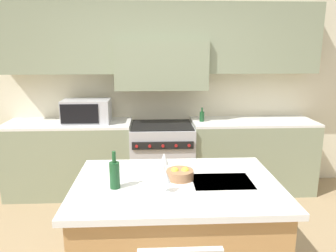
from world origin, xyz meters
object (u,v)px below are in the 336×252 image
range_stove (162,159)px  wine_bottle (115,174)px  oil_bottle_on_counter (202,116)px  wine_glass_near (165,177)px  fruit_bowl (180,174)px  wine_glass_far (164,160)px  microwave (87,111)px

range_stove → wine_bottle: wine_bottle is taller
wine_bottle → oil_bottle_on_counter: size_ratio=1.53×
range_stove → oil_bottle_on_counter: size_ratio=5.14×
wine_bottle → oil_bottle_on_counter: 2.07m
wine_glass_near → fruit_bowl: wine_glass_near is taller
wine_glass_far → wine_glass_near: bearing=-90.9°
wine_glass_far → fruit_bowl: size_ratio=0.79×
wine_glass_far → oil_bottle_on_counter: bearing=71.2°
range_stove → fruit_bowl: size_ratio=4.40×
range_stove → fruit_bowl: (0.08, -1.72, 0.48)m
wine_bottle → oil_bottle_on_counter: bearing=64.2°
wine_glass_far → fruit_bowl: 0.19m
microwave → wine_bottle: 1.96m
wine_bottle → fruit_bowl: bearing=16.6°
wine_glass_near → fruit_bowl: size_ratio=0.79×
wine_bottle → wine_glass_far: wine_bottle is taller
oil_bottle_on_counter → wine_bottle: bearing=-115.8°
fruit_bowl → oil_bottle_on_counter: size_ratio=1.17×
wine_glass_near → wine_glass_far: 0.35m
fruit_bowl → wine_glass_near: bearing=-118.1°
microwave → wine_bottle: size_ratio=2.13×
wine_glass_near → wine_glass_far: same height
range_stove → microwave: (-0.94, 0.02, 0.64)m
microwave → fruit_bowl: 2.03m
range_stove → wine_glass_near: (-0.04, -1.95, 0.55)m
microwave → wine_glass_near: (0.90, -1.97, -0.09)m
wine_glass_near → oil_bottle_on_counter: oil_bottle_on_counter is taller
range_stove → oil_bottle_on_counter: oil_bottle_on_counter is taller
microwave → wine_glass_near: size_ratio=3.52×
oil_bottle_on_counter → range_stove: bearing=-179.7°
wine_glass_near → range_stove: bearing=88.9°
microwave → wine_glass_near: microwave is taller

